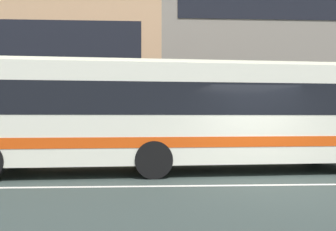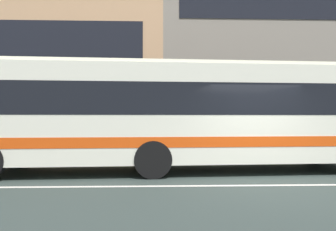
{
  "view_description": "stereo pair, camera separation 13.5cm",
  "coord_description": "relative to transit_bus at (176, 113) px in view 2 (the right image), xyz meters",
  "views": [
    {
      "loc": [
        -2.88,
        -8.09,
        1.57
      ],
      "look_at": [
        -2.34,
        2.57,
        1.68
      ],
      "focal_mm": 36.95,
      "sensor_mm": 36.0,
      "label": 1
    },
    {
      "loc": [
        -2.75,
        -8.1,
        1.57
      ],
      "look_at": [
        -2.34,
        2.57,
        1.68
      ],
      "focal_mm": 36.95,
      "sensor_mm": 36.0,
      "label": 2
    }
  ],
  "objects": [
    {
      "name": "ground_plane",
      "position": [
        2.12,
        -2.26,
        -1.76
      ],
      "size": [
        160.0,
        160.0,
        0.0
      ],
      "primitive_type": "plane",
      "color": "#33403B"
    },
    {
      "name": "lane_centre_line",
      "position": [
        2.12,
        -2.26,
        -1.76
      ],
      "size": [
        60.0,
        0.16,
        0.01
      ],
      "primitive_type": "cube",
      "color": "silver",
      "rests_on": "ground_plane"
    },
    {
      "name": "transit_bus",
      "position": [
        0.0,
        0.0,
        0.0
      ],
      "size": [
        12.14,
        3.27,
        3.2
      ],
      "color": "white",
      "rests_on": "ground_plane"
    },
    {
      "name": "apartment_block_right",
      "position": [
        9.55,
        11.98,
        4.98
      ],
      "size": [
        19.55,
        11.41,
        13.48
      ],
      "color": "gray",
      "rests_on": "ground_plane"
    }
  ]
}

